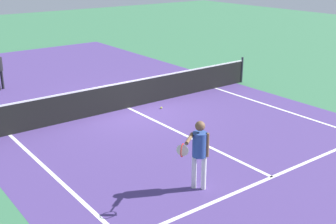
{
  "coord_description": "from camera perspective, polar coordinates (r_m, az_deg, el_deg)",
  "views": [
    {
      "loc": [
        -7.57,
        -12.32,
        4.9
      ],
      "look_at": [
        -0.87,
        -3.45,
        1.0
      ],
      "focal_mm": 46.79,
      "sensor_mm": 36.0,
      "label": 1
    }
  ],
  "objects": [
    {
      "name": "player_near",
      "position": [
        9.58,
        4.07,
        -4.71
      ],
      "size": [
        1.09,
        0.68,
        1.62
      ],
      "color": "white",
      "rests_on": "ground_plane"
    },
    {
      "name": "court_surface_inbounds",
      "position": [
        15.26,
        -5.19,
        0.53
      ],
      "size": [
        10.62,
        24.4,
        0.0
      ],
      "primitive_type": "cube",
      "color": "#4C387A",
      "rests_on": "ground_plane"
    },
    {
      "name": "ground_plane",
      "position": [
        15.26,
        -5.19,
        0.53
      ],
      "size": [
        60.0,
        60.0,
        0.0
      ],
      "primitive_type": "plane",
      "color": "#38724C"
    },
    {
      "name": "tennis_ball_near_net",
      "position": [
        15.13,
        -0.88,
        0.56
      ],
      "size": [
        0.07,
        0.07,
        0.07
      ],
      "primitive_type": "sphere",
      "color": "#CCE033",
      "rests_on": "ground_plane"
    },
    {
      "name": "line_service_near",
      "position": [
        10.78,
        13.41,
        -8.24
      ],
      "size": [
        8.22,
        0.1,
        0.01
      ],
      "primitive_type": "cube",
      "color": "white",
      "rests_on": "ground_plane"
    },
    {
      "name": "net",
      "position": [
        15.11,
        -5.25,
        2.29
      ],
      "size": [
        11.27,
        0.09,
        1.07
      ],
      "color": "#33383D",
      "rests_on": "ground_plane"
    },
    {
      "name": "line_center_service",
      "position": [
        12.82,
        2.44,
        -3.13
      ],
      "size": [
        0.1,
        6.4,
        0.01
      ],
      "primitive_type": "cube",
      "color": "white",
      "rests_on": "ground_plane"
    }
  ]
}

